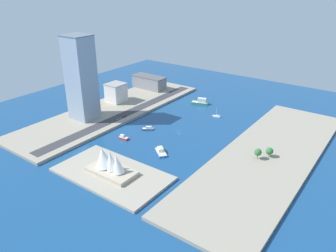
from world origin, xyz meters
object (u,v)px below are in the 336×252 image
object	(u,v)px
ferry_green_doubledeck	(201,102)
tugboat_red	(124,138)
sedan_silver	(119,119)
tower_tall_glass	(81,78)
patrol_launch_navy	(148,128)
warehouse_low_gray	(149,82)
traffic_light_waterfront	(109,121)
pickup_red	(124,116)
catamaran_blue	(161,151)
opera_landmark	(109,163)
hotel_broad_white	(116,92)
sailboat_small_white	(216,116)

from	to	relation	value
ferry_green_doubledeck	tugboat_red	xyz separation A→B (m)	(10.05, 121.41, -1.44)
tugboat_red	sedan_silver	size ratio (longest dim) A/B	2.29
ferry_green_doubledeck	tower_tall_glass	distance (m)	140.13
patrol_launch_navy	warehouse_low_gray	world-z (taller)	warehouse_low_gray
ferry_green_doubledeck	tugboat_red	distance (m)	121.83
traffic_light_waterfront	patrol_launch_navy	bearing A→B (deg)	-151.80
tugboat_red	traffic_light_waterfront	xyz separation A→B (m)	(29.16, -11.14, 5.52)
traffic_light_waterfront	sedan_silver	bearing A→B (deg)	-80.54
tugboat_red	tower_tall_glass	bearing A→B (deg)	-9.17
patrol_launch_navy	tower_tall_glass	size ratio (longest dim) A/B	0.14
warehouse_low_gray	sedan_silver	size ratio (longest dim) A/B	9.75
pickup_red	tower_tall_glass	bearing A→B (deg)	37.51
catamaran_blue	traffic_light_waterfront	xyz separation A→B (m)	(73.07, -12.03, 5.46)
catamaran_blue	warehouse_low_gray	world-z (taller)	warehouse_low_gray
ferry_green_doubledeck	tower_tall_glass	world-z (taller)	tower_tall_glass
tugboat_red	pickup_red	distance (m)	47.59
tugboat_red	opera_landmark	bearing A→B (deg)	123.15
ferry_green_doubledeck	traffic_light_waterfront	size ratio (longest dim) A/B	3.32
tugboat_red	warehouse_low_gray	distance (m)	148.19
warehouse_low_gray	hotel_broad_white	bearing A→B (deg)	91.18
catamaran_blue	warehouse_low_gray	bearing A→B (deg)	-47.74
ferry_green_doubledeck	patrol_launch_navy	bearing A→B (deg)	87.00
sailboat_small_white	warehouse_low_gray	world-z (taller)	warehouse_low_gray
sailboat_small_white	opera_landmark	size ratio (longest dim) A/B	0.28
ferry_green_doubledeck	opera_landmark	bearing A→B (deg)	97.57
tugboat_red	tower_tall_glass	size ratio (longest dim) A/B	0.13
pickup_red	traffic_light_waterfront	xyz separation A→B (m)	(-2.58, 24.25, 3.46)
patrol_launch_navy	warehouse_low_gray	xyz separation A→B (m)	(78.74, -98.76, 9.45)
pickup_red	opera_landmark	xyz separation A→B (m)	(-64.60, 85.71, 6.22)
ferry_green_doubledeck	sedan_silver	distance (m)	103.65
traffic_light_waterfront	hotel_broad_white	bearing A→B (deg)	-51.54
patrol_launch_navy	warehouse_low_gray	distance (m)	126.66
ferry_green_doubledeck	hotel_broad_white	world-z (taller)	hotel_broad_white
pickup_red	patrol_launch_navy	bearing A→B (deg)	171.08
pickup_red	traffic_light_waterfront	distance (m)	24.63
ferry_green_doubledeck	catamaran_blue	bearing A→B (deg)	105.48
traffic_light_waterfront	sailboat_small_white	bearing A→B (deg)	-130.17
patrol_launch_navy	opera_landmark	size ratio (longest dim) A/B	0.31
hotel_broad_white	opera_landmark	world-z (taller)	hotel_broad_white
catamaran_blue	tugboat_red	bearing A→B (deg)	-1.16
tower_tall_glass	hotel_broad_white	distance (m)	63.82
sailboat_small_white	sedan_silver	world-z (taller)	sailboat_small_white
tower_tall_glass	opera_landmark	size ratio (longest dim) A/B	2.22
patrol_launch_navy	traffic_light_waterfront	world-z (taller)	traffic_light_waterfront
hotel_broad_white	tower_tall_glass	bearing A→B (deg)	98.16
sailboat_small_white	hotel_broad_white	distance (m)	121.45
traffic_light_waterfront	opera_landmark	world-z (taller)	opera_landmark
sailboat_small_white	ferry_green_doubledeck	bearing A→B (deg)	-34.57
ferry_green_doubledeck	hotel_broad_white	distance (m)	100.12
traffic_light_waterfront	tower_tall_glass	bearing A→B (deg)	1.24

